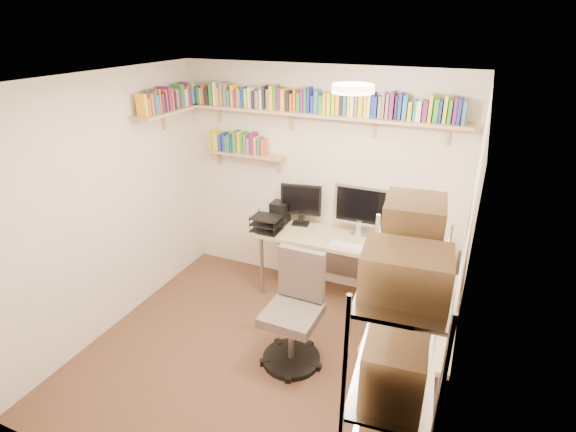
# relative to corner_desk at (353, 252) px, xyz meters

# --- Properties ---
(ground) EXTENTS (3.20, 3.20, 0.00)m
(ground) POSITION_rel_corner_desk_xyz_m (-0.59, -0.96, -0.76)
(ground) COLOR #4A351F
(ground) RESTS_ON ground
(room_shell) EXTENTS (3.24, 3.04, 2.52)m
(room_shell) POSITION_rel_corner_desk_xyz_m (-0.58, -0.96, 0.79)
(room_shell) COLOR beige
(room_shell) RESTS_ON ground
(wall_shelves) EXTENTS (3.12, 1.09, 0.80)m
(wall_shelves) POSITION_rel_corner_desk_xyz_m (-1.01, 0.34, 1.27)
(wall_shelves) COLOR tan
(wall_shelves) RESTS_ON ground
(corner_desk) EXTENTS (2.21, 1.99, 1.33)m
(corner_desk) POSITION_rel_corner_desk_xyz_m (0.00, 0.00, 0.00)
(corner_desk) COLOR tan
(corner_desk) RESTS_ON ground
(office_chair) EXTENTS (0.56, 0.57, 1.07)m
(office_chair) POSITION_rel_corner_desk_xyz_m (-0.29, -0.85, -0.31)
(office_chair) COLOR black
(office_chair) RESTS_ON ground
(wire_rack) EXTENTS (0.48, 0.87, 2.13)m
(wire_rack) POSITION_rel_corner_desk_xyz_m (0.77, -2.05, 0.67)
(wire_rack) COLOR silver
(wire_rack) RESTS_ON ground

